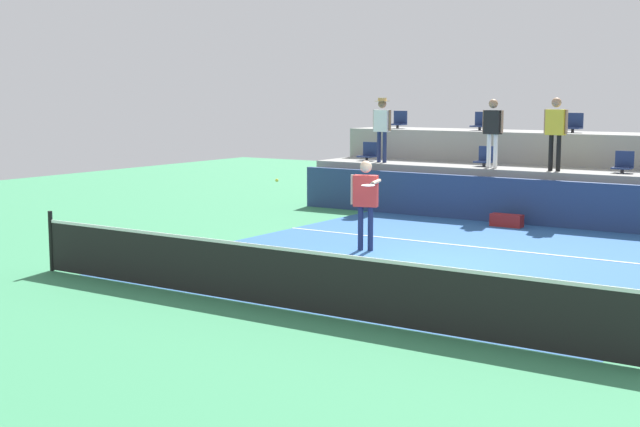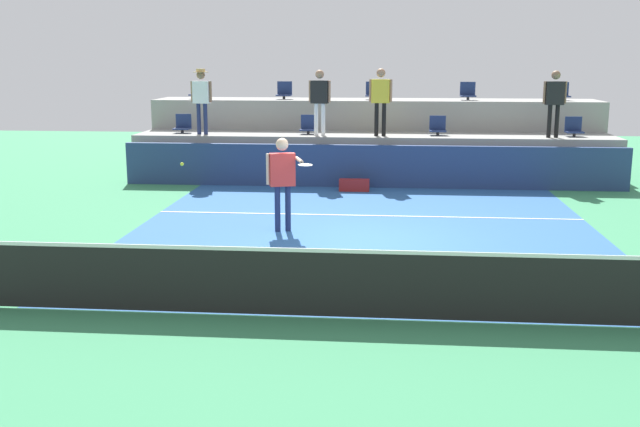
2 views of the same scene
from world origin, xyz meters
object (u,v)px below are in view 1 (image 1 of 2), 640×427
object	(u,v)px
tennis_player	(366,195)
spectator_with_hat	(382,123)
stadium_chair_lower_left	(485,158)
stadium_chair_lower_right	(623,164)
stadium_chair_upper_left	(481,123)
stadium_chair_lower_far_left	(368,153)
stadium_chair_upper_far_left	(399,121)
tennis_ball	(277,180)
stadium_chair_upper_center	(574,124)
spectator_in_white	(493,126)
spectator_leaning_on_rail	(556,126)
equipment_bag	(507,220)

from	to	relation	value
tennis_player	spectator_with_hat	world-z (taller)	spectator_with_hat
stadium_chair_lower_left	tennis_player	world-z (taller)	tennis_player
stadium_chair_lower_right	stadium_chair_upper_left	bearing A→B (deg)	157.90
stadium_chair_lower_far_left	stadium_chair_lower_left	distance (m)	3.53
stadium_chair_upper_far_left	tennis_player	xyz separation A→B (m)	(3.74, -8.25, -1.19)
tennis_player	tennis_ball	world-z (taller)	tennis_player
stadium_chair_upper_center	stadium_chair_lower_far_left	bearing A→B (deg)	-161.09
stadium_chair_upper_far_left	spectator_in_white	world-z (taller)	spectator_in_white
spectator_with_hat	spectator_in_white	bearing A→B (deg)	0.00
spectator_with_hat	spectator_in_white	world-z (taller)	spectator_with_hat
spectator_with_hat	stadium_chair_upper_left	bearing A→B (deg)	48.06
stadium_chair_upper_center	spectator_leaning_on_rail	distance (m)	2.20
stadium_chair_lower_left	stadium_chair_upper_far_left	size ratio (longest dim) A/B	1.00
stadium_chair_lower_right	tennis_ball	distance (m)	8.64
stadium_chair_lower_far_left	tennis_ball	world-z (taller)	stadium_chair_lower_far_left
tennis_ball	equipment_bag	world-z (taller)	tennis_ball
stadium_chair_lower_far_left	spectator_with_hat	bearing A→B (deg)	-30.44
stadium_chair_lower_left	stadium_chair_upper_left	bearing A→B (deg)	116.97
stadium_chair_lower_left	equipment_bag	xyz separation A→B (m)	(1.36, -1.84, -1.31)
spectator_leaning_on_rail	stadium_chair_lower_right	bearing A→B (deg)	13.90
stadium_chair_lower_far_left	stadium_chair_lower_right	size ratio (longest dim) A/B	1.00
stadium_chair_lower_left	spectator_with_hat	world-z (taller)	spectator_with_hat
stadium_chair_lower_right	stadium_chair_upper_left	size ratio (longest dim) A/B	1.00
stadium_chair_upper_left	stadium_chair_upper_far_left	bearing A→B (deg)	180.00
stadium_chair_upper_far_left	stadium_chair_upper_center	world-z (taller)	same
stadium_chair_lower_far_left	spectator_with_hat	xyz separation A→B (m)	(0.65, -0.38, 0.87)
stadium_chair_upper_center	tennis_player	bearing A→B (deg)	-100.45
equipment_bag	stadium_chair_upper_far_left	bearing A→B (deg)	143.36
tennis_player	spectator_with_hat	xyz separation A→B (m)	(-3.08, 6.06, 1.22)
stadium_chair_upper_far_left	tennis_ball	distance (m)	9.01
stadium_chair_lower_right	spectator_in_white	xyz separation A→B (m)	(-3.17, -0.38, 0.84)
stadium_chair_upper_far_left	stadium_chair_upper_center	distance (m)	5.26
spectator_in_white	stadium_chair_upper_far_left	bearing A→B (deg)	150.63
tennis_player	stadium_chair_lower_right	bearing A→B (deg)	62.79
stadium_chair_upper_far_left	stadium_chair_upper_left	xyz separation A→B (m)	(2.62, 0.00, 0.00)
stadium_chair_lower_left	stadium_chair_upper_far_left	world-z (taller)	stadium_chair_upper_far_left
stadium_chair_upper_center	spectator_with_hat	size ratio (longest dim) A/B	0.29
stadium_chair_lower_far_left	stadium_chair_upper_left	xyz separation A→B (m)	(2.62, 1.80, 0.85)
stadium_chair_lower_left	spectator_with_hat	xyz separation A→B (m)	(-2.88, -0.38, 0.87)
spectator_with_hat	equipment_bag	distance (m)	4.98
spectator_in_white	equipment_bag	size ratio (longest dim) A/B	2.29
stadium_chair_lower_far_left	tennis_player	distance (m)	7.46
stadium_chair_upper_far_left	equipment_bag	world-z (taller)	stadium_chair_upper_far_left
tennis_player	spectator_leaning_on_rail	distance (m)	6.43
stadium_chair_lower_left	stadium_chair_upper_center	size ratio (longest dim) A/B	1.00
stadium_chair_upper_far_left	spectator_leaning_on_rail	bearing A→B (deg)	-21.64
stadium_chair_lower_left	stadium_chair_lower_right	xyz separation A→B (m)	(3.52, 0.00, 0.00)
stadium_chair_upper_far_left	equipment_bag	distance (m)	6.47
spectator_in_white	tennis_ball	xyz separation A→B (m)	(-1.96, -6.57, -0.94)
stadium_chair_upper_far_left	stadium_chair_upper_left	distance (m)	2.62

